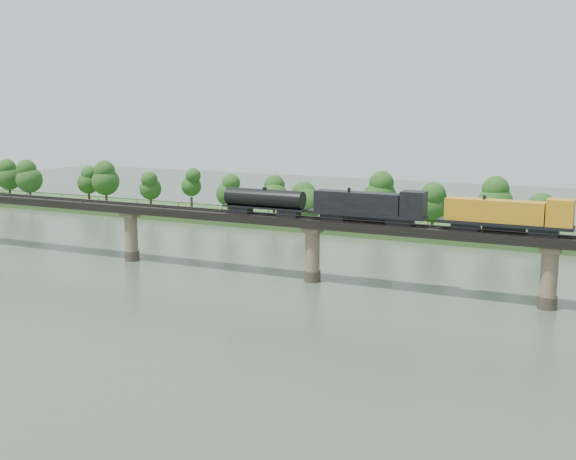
% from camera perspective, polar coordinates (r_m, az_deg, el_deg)
% --- Properties ---
extents(ground, '(400.00, 400.00, 0.00)m').
position_cam_1_polar(ground, '(104.20, -4.78, -7.72)').
color(ground, '#344234').
rests_on(ground, ground).
extents(far_bank, '(300.00, 24.00, 1.60)m').
position_cam_1_polar(far_bank, '(180.40, 8.98, 0.10)').
color(far_bank, '#294C1E').
rests_on(far_bank, ground).
extents(bridge, '(236.00, 30.00, 11.50)m').
position_cam_1_polar(bridge, '(128.69, 1.95, -1.72)').
color(bridge, '#473A2D').
rests_on(bridge, ground).
extents(bridge_superstructure, '(220.00, 4.90, 0.75)m').
position_cam_1_polar(bridge_superstructure, '(127.54, 1.96, 1.07)').
color(bridge_superstructure, black).
rests_on(bridge_superstructure, bridge).
extents(far_treeline, '(289.06, 17.54, 13.60)m').
position_cam_1_polar(far_treeline, '(177.49, 6.09, 2.62)').
color(far_treeline, '#382619').
rests_on(far_treeline, far_bank).
extents(freight_train, '(83.78, 3.26, 5.77)m').
position_cam_1_polar(freight_train, '(119.38, 13.23, 1.37)').
color(freight_train, black).
rests_on(freight_train, bridge).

